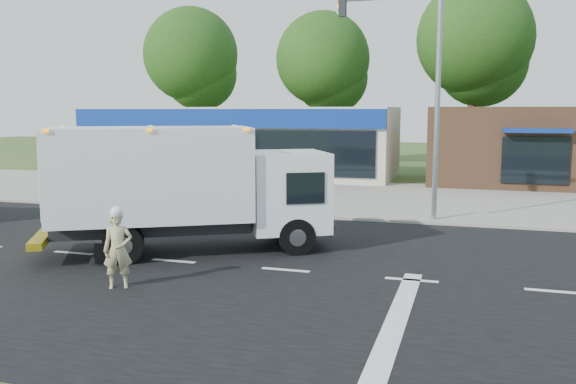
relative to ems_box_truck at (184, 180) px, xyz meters
name	(u,v)px	position (x,y,z in m)	size (l,w,h in m)	color
ground	(286,271)	(3.20, -1.06, -1.97)	(120.00, 120.00, 0.00)	#385123
road_asphalt	(286,270)	(3.20, -1.06, -1.96)	(60.00, 14.00, 0.02)	black
sidewalk	(351,213)	(3.20, 7.14, -1.91)	(60.00, 2.40, 0.12)	gray
parking_apron	(376,194)	(3.20, 12.94, -1.96)	(60.00, 9.00, 0.02)	gray
lane_markings	(327,290)	(4.55, -2.41, -1.95)	(55.20, 7.00, 0.01)	silver
ems_box_truck	(184,180)	(0.00, 0.00, 0.00)	(7.87, 5.82, 3.41)	black
emergency_worker	(118,248)	(0.16, -3.50, -1.08)	(0.74, 0.66, 1.81)	tan
retail_strip_mall	(240,141)	(-5.80, 18.87, 0.05)	(18.00, 6.20, 4.00)	beige
brown_storefront	(530,146)	(10.20, 18.92, 0.03)	(10.00, 6.70, 4.00)	#382316
traffic_signal_pole	(419,78)	(5.56, 6.54, 2.96)	(3.51, 0.25, 8.00)	gray
background_trees	(398,57)	(2.36, 27.11, 5.41)	(36.77, 7.39, 12.10)	#332114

